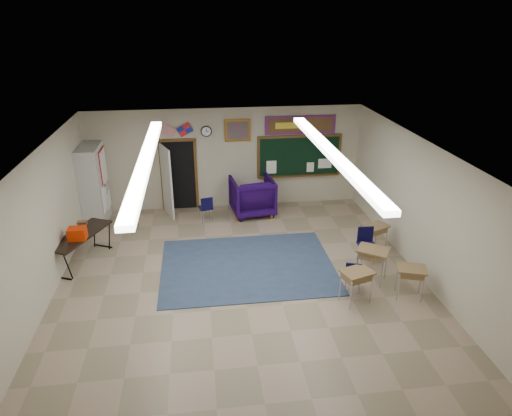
{
  "coord_description": "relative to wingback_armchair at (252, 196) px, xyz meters",
  "views": [
    {
      "loc": [
        -0.81,
        -8.43,
        5.52
      ],
      "look_at": [
        0.5,
        1.5,
        1.17
      ],
      "focal_mm": 32.0,
      "sensor_mm": 36.0,
      "label": 1
    }
  ],
  "objects": [
    {
      "name": "area_rug",
      "position": [
        -0.49,
        -3.02,
        -0.54
      ],
      "size": [
        4.0,
        3.0,
        0.02
      ],
      "primitive_type": "cube",
      "color": "#31425E",
      "rests_on": "floor"
    },
    {
      "name": "framed_art_print",
      "position": [
        -0.34,
        0.65,
        1.8
      ],
      "size": [
        0.75,
        0.05,
        0.65
      ],
      "color": "#955D1D",
      "rests_on": "back_wall"
    },
    {
      "name": "storage_cabinet",
      "position": [
        -4.4,
        0.03,
        0.55
      ],
      "size": [
        0.59,
        1.25,
        2.2
      ],
      "color": "#B5B5B0",
      "rests_on": "floor"
    },
    {
      "name": "wooden_stool",
      "position": [
        -3.4,
        -0.43,
        -0.26
      ],
      "size": [
        0.31,
        0.31,
        0.55
      ],
      "color": "#522F18",
      "rests_on": "floor"
    },
    {
      "name": "wall_flags",
      "position": [
        -2.09,
        0.62,
        1.93
      ],
      "size": [
        1.16,
        0.06,
        0.7
      ],
      "primitive_type": null,
      "color": "red",
      "rests_on": "back_wall"
    },
    {
      "name": "wall_clock",
      "position": [
        -1.24,
        0.65,
        1.8
      ],
      "size": [
        0.32,
        0.05,
        0.32
      ],
      "color": "black",
      "rests_on": "back_wall"
    },
    {
      "name": "ceiling",
      "position": [
        -0.69,
        -3.82,
        2.45
      ],
      "size": [
        8.0,
        9.0,
        0.04
      ],
      "primitive_type": "cube",
      "color": "silver",
      "rests_on": "back_wall"
    },
    {
      "name": "doorway",
      "position": [
        -2.19,
        0.53,
        0.51
      ],
      "size": [
        1.1,
        0.89,
        2.16
      ],
      "color": "black",
      "rests_on": "back_wall"
    },
    {
      "name": "student_chair_desk_b",
      "position": [
        2.33,
        -3.17,
        -0.13
      ],
      "size": [
        0.43,
        0.43,
        0.84
      ],
      "primitive_type": null,
      "rotation": [
        0.0,
        0.0,
        -0.03
      ],
      "color": "black",
      "rests_on": "floor"
    },
    {
      "name": "student_desk_front_right",
      "position": [
        2.72,
        -2.66,
        -0.17
      ],
      "size": [
        0.7,
        0.63,
        0.69
      ],
      "rotation": [
        0.0,
        0.0,
        0.42
      ],
      "color": "olive",
      "rests_on": "floor"
    },
    {
      "name": "bulletin_board",
      "position": [
        1.51,
        0.65,
        1.9
      ],
      "size": [
        2.1,
        0.05,
        0.55
      ],
      "color": "#B6130F",
      "rests_on": "back_wall"
    },
    {
      "name": "student_desk_back_right",
      "position": [
        2.71,
        -4.69,
        -0.16
      ],
      "size": [
        0.69,
        0.59,
        0.7
      ],
      "rotation": [
        0.0,
        0.0,
        -0.32
      ],
      "color": "olive",
      "rests_on": "floor"
    },
    {
      "name": "floor",
      "position": [
        -0.69,
        -3.82,
        -0.55
      ],
      "size": [
        9.0,
        9.0,
        0.0
      ],
      "primitive_type": "plane",
      "color": "gray",
      "rests_on": "ground"
    },
    {
      "name": "left_wall",
      "position": [
        -4.69,
        -3.82,
        0.95
      ],
      "size": [
        0.04,
        9.0,
        3.0
      ],
      "primitive_type": "cube",
      "color": "#B7AD94",
      "rests_on": "floor"
    },
    {
      "name": "front_wall",
      "position": [
        -0.69,
        -8.32,
        0.95
      ],
      "size": [
        8.0,
        0.04,
        3.0
      ],
      "primitive_type": "cube",
      "color": "#B7AD94",
      "rests_on": "floor"
    },
    {
      "name": "student_chair_reading",
      "position": [
        -1.37,
        -0.33,
        -0.17
      ],
      "size": [
        0.46,
        0.46,
        0.75
      ],
      "primitive_type": null,
      "rotation": [
        0.0,
        0.0,
        3.39
      ],
      "color": "black",
      "rests_on": "floor"
    },
    {
      "name": "student_desk_front_left",
      "position": [
        2.15,
        -3.97,
        -0.11
      ],
      "size": [
        0.82,
        0.77,
        0.78
      ],
      "rotation": [
        0.0,
        0.0,
        -0.6
      ],
      "color": "olive",
      "rests_on": "floor"
    },
    {
      "name": "chalkboard",
      "position": [
        1.51,
        0.64,
        0.91
      ],
      "size": [
        2.55,
        0.14,
        1.3
      ],
      "color": "#563918",
      "rests_on": "back_wall"
    },
    {
      "name": "right_wall",
      "position": [
        3.31,
        -3.82,
        0.95
      ],
      "size": [
        0.04,
        9.0,
        3.0
      ],
      "primitive_type": "cube",
      "color": "#B7AD94",
      "rests_on": "floor"
    },
    {
      "name": "wingback_armchair",
      "position": [
        0.0,
        0.0,
        0.0
      ],
      "size": [
        1.31,
        1.34,
        1.1
      ],
      "primitive_type": "imported",
      "rotation": [
        0.0,
        0.0,
        3.26
      ],
      "color": "#190537",
      "rests_on": "floor"
    },
    {
      "name": "folding_table",
      "position": [
        -4.34,
        -2.31,
        -0.15
      ],
      "size": [
        1.27,
        1.86,
        1.01
      ],
      "rotation": [
        0.0,
        0.0,
        -0.43
      ],
      "color": "black",
      "rests_on": "floor"
    },
    {
      "name": "fluorescent_strips",
      "position": [
        -0.69,
        -3.82,
        2.39
      ],
      "size": [
        3.86,
        6.0,
        0.1
      ],
      "primitive_type": null,
      "color": "white",
      "rests_on": "ceiling"
    },
    {
      "name": "back_wall",
      "position": [
        -0.69,
        0.68,
        0.95
      ],
      "size": [
        8.0,
        0.04,
        3.0
      ],
      "primitive_type": "cube",
      "color": "#B7AD94",
      "rests_on": "floor"
    },
    {
      "name": "student_desk_back_left",
      "position": [
        1.53,
        -4.72,
        -0.14
      ],
      "size": [
        0.72,
        0.62,
        0.73
      ],
      "rotation": [
        0.0,
        0.0,
        0.32
      ],
      "color": "olive",
      "rests_on": "floor"
    },
    {
      "name": "student_chair_desk_a",
      "position": [
        1.62,
        -4.29,
        -0.18
      ],
      "size": [
        0.47,
        0.47,
        0.73
      ],
      "primitive_type": null,
      "rotation": [
        0.0,
        0.0,
        2.79
      ],
      "color": "black",
      "rests_on": "floor"
    }
  ]
}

